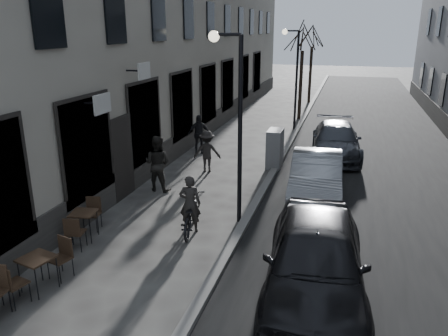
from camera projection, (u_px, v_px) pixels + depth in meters
The scene contains 17 objects.
road at pixel (371, 143), 20.35m from camera, with size 7.30×60.00×0.00m, color black.
kerb at pixel (293, 137), 21.29m from camera, with size 0.25×60.00×0.12m, color slate.
streetlamp_near at pixel (234, 109), 11.28m from camera, with size 0.90×0.28×5.09m.
streetlamp_far at pixel (294, 69), 22.26m from camera, with size 0.90×0.28×5.09m.
tree_near at pixel (303, 37), 24.52m from camera, with size 2.40×2.40×5.70m.
tree_far at pixel (313, 35), 30.01m from camera, with size 2.40×2.40×5.70m.
bistro_set_b at pixel (38, 270), 8.87m from camera, with size 0.75×1.56×0.89m.
bistro_set_c at pixel (84, 223), 11.06m from camera, with size 0.71×1.52×0.87m.
utility_cabinet at pixel (275, 149), 16.72m from camera, with size 0.54×0.98×1.47m, color slate.
bicycle at pixel (190, 214), 11.48m from camera, with size 0.63×1.81×0.95m, color black.
cyclist_rider at pixel (190, 204), 11.39m from camera, with size 0.57×0.37×1.56m, color #292623.
pedestrian_near at pixel (158, 163), 14.26m from camera, with size 0.90×0.70×1.85m, color black.
pedestrian_mid at pixel (207, 151), 16.17m from camera, with size 1.01×0.58×1.56m, color black.
pedestrian_far at pixel (199, 134), 18.54m from camera, with size 0.98×0.41×1.66m, color black.
car_near at pixel (315, 259), 8.59m from camera, with size 1.95×4.85×1.65m, color black.
car_mid at pixel (316, 177), 13.62m from camera, with size 1.52×4.36×1.44m, color #94979C.
car_far at pixel (336, 140), 18.13m from camera, with size 1.92×4.71×1.37m, color #393C44.
Camera 1 is at (2.67, -4.85, 5.17)m, focal length 35.00 mm.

